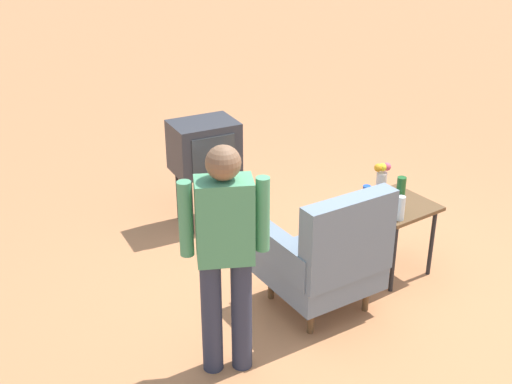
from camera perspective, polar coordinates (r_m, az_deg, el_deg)
The scene contains 9 objects.
ground_plane at distance 5.53m, azimuth 7.25°, elevation -8.83°, with size 60.00×60.00×0.00m, color #C17A4C.
armchair at distance 5.09m, azimuth 6.12°, elevation -5.35°, with size 0.81×0.82×1.06m.
side_table at distance 5.67m, azimuth 11.78°, elevation -1.84°, with size 0.56×0.56×0.64m.
tv_on_stand at distance 6.30m, azimuth -4.43°, elevation 3.82°, with size 0.66×0.52×1.03m.
person_standing at distance 4.27m, azimuth -2.64°, elevation -4.84°, with size 0.52×0.36×1.64m.
soda_can_blue at distance 5.63m, azimuth 9.37°, elevation -0.05°, with size 0.07×0.07×0.12m, color blue.
bottle_wine_green at distance 5.39m, azimuth 12.16°, elevation -0.33°, with size 0.07×0.07×0.32m, color #1E5623.
bottle_short_clear at distance 5.33m, azimuth 12.19°, elevation -1.35°, with size 0.06×0.06×0.20m, color silver.
flower_vase at distance 5.74m, azimuth 10.64°, elevation 1.32°, with size 0.15×0.10×0.27m.
Camera 1 is at (3.17, 3.32, 3.08)m, focal length 47.08 mm.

